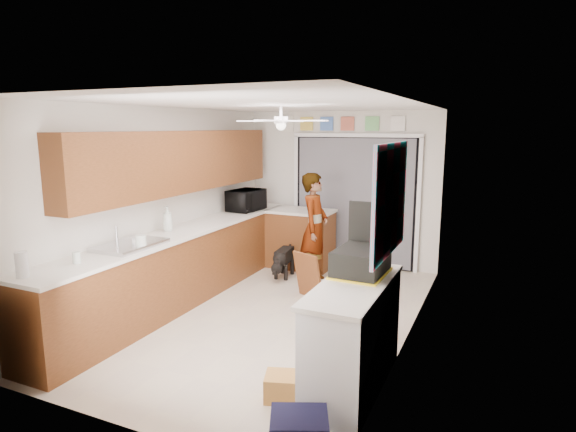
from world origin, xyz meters
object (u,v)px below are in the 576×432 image
(dog, at_px, (284,261))
(cardboard_box, at_px, (285,387))
(microwave, at_px, (246,200))
(paper_towel_roll, at_px, (22,265))
(soap_bottle, at_px, (167,219))
(cup, at_px, (137,243))
(suitcase, at_px, (361,262))
(navy_crate, at_px, (299,432))
(man, at_px, (315,228))

(dog, bearing_deg, cardboard_box, -71.10)
(microwave, relative_size, paper_towel_roll, 2.57)
(soap_bottle, distance_m, cup, 0.85)
(soap_bottle, height_order, suitcase, soap_bottle)
(microwave, relative_size, suitcase, 1.09)
(cardboard_box, relative_size, navy_crate, 0.83)
(microwave, height_order, dog, microwave)
(dog, bearing_deg, navy_crate, -69.75)
(paper_towel_roll, bearing_deg, cup, 82.80)
(cup, relative_size, paper_towel_roll, 0.51)
(suitcase, relative_size, navy_crate, 1.36)
(microwave, distance_m, soap_bottle, 1.75)
(microwave, height_order, man, man)
(navy_crate, bearing_deg, cardboard_box, 123.42)
(suitcase, distance_m, cardboard_box, 1.26)
(cardboard_box, bearing_deg, man, 106.97)
(cardboard_box, xyz_separation_m, man, (-0.93, 3.05, 0.70))
(navy_crate, xyz_separation_m, dog, (-1.77, 3.57, 0.12))
(soap_bottle, bearing_deg, suitcase, -15.55)
(navy_crate, bearing_deg, soap_bottle, 143.12)
(cup, xyz_separation_m, paper_towel_roll, (-0.16, -1.28, 0.07))
(navy_crate, bearing_deg, paper_towel_roll, -178.27)
(cup, height_order, dog, cup)
(microwave, xyz_separation_m, soap_bottle, (-0.17, -1.74, -0.01))
(suitcase, height_order, dog, suitcase)
(paper_towel_roll, bearing_deg, man, 69.80)
(paper_towel_roll, distance_m, cardboard_box, 2.54)
(man, relative_size, dog, 2.59)
(microwave, distance_m, suitcase, 3.60)
(navy_crate, bearing_deg, man, 109.70)
(suitcase, relative_size, cardboard_box, 1.63)
(microwave, bearing_deg, cup, -175.22)
(cup, bearing_deg, navy_crate, -25.97)
(man, bearing_deg, dog, 87.14)
(microwave, bearing_deg, cardboard_box, -142.43)
(man, height_order, dog, man)
(cup, xyz_separation_m, navy_crate, (2.47, -1.20, -0.86))
(soap_bottle, xyz_separation_m, cup, (0.22, -0.81, -0.11))
(suitcase, bearing_deg, cardboard_box, -118.31)
(cup, relative_size, man, 0.07)
(man, bearing_deg, navy_crate, -164.39)
(soap_bottle, height_order, cardboard_box, soap_bottle)
(man, bearing_deg, cardboard_box, -167.11)
(paper_towel_roll, relative_size, suitcase, 0.42)
(cup, height_order, paper_towel_roll, paper_towel_roll)
(soap_bottle, xyz_separation_m, suitcase, (2.75, -0.77, -0.04))
(microwave, xyz_separation_m, navy_crate, (2.51, -3.75, -0.98))
(cup, bearing_deg, dog, 73.53)
(cardboard_box, bearing_deg, paper_towel_roll, -164.96)
(microwave, height_order, soap_bottle, microwave)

